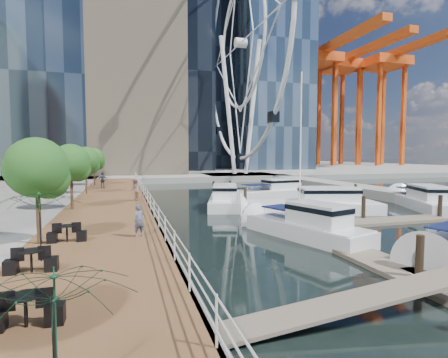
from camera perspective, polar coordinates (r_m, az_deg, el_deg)
name	(u,v)px	position (r m, az deg, el deg)	size (l,w,h in m)	color
ground	(321,272)	(15.55, 15.63, -14.35)	(520.00, 520.00, 0.00)	black
boardwalk	(109,212)	(27.90, -18.32, -5.15)	(6.00, 60.00, 1.00)	brown
seawall	(149,210)	(27.93, -12.14, -5.02)	(0.25, 60.00, 1.00)	#595954
land_far	(149,168)	(114.87, -12.11, 1.81)	(200.00, 114.00, 1.00)	gray
breakwater	(382,193)	(43.02, 24.40, -2.12)	(4.00, 60.00, 1.00)	gray
pier	(240,177)	(68.25, 2.65, 0.41)	(14.00, 12.00, 1.00)	gray
railing	(148,197)	(27.78, -12.37, -2.94)	(0.10, 60.00, 1.05)	white
floating_docks	(343,212)	(27.84, 18.86, -5.20)	(16.00, 34.00, 2.60)	#6D6051
ferris_wheel	(241,43)	(71.29, 2.73, 21.25)	(5.80, 45.60, 47.80)	white
port_cranes	(345,111)	(132.79, 19.08, 10.41)	(40.00, 52.00, 38.00)	#D84C14
street_trees	(71,163)	(26.77, -23.73, 2.48)	(2.60, 42.60, 4.60)	#3F2B1C
cafe_tables	(29,281)	(11.39, -29.22, -14.38)	(2.50, 13.70, 0.74)	black
pedestrian_near	(139,221)	(16.97, -13.68, -6.62)	(0.55, 0.36, 1.52)	#51546C
pedestrian_mid	(135,190)	(29.93, -14.36, -1.70)	(0.90, 0.70, 1.85)	gray
pedestrian_far	(103,180)	(42.19, -19.17, -0.17)	(1.07, 0.44, 1.82)	#32343E
moored_yachts	(320,213)	(30.02, 15.46, -5.41)	(23.29, 30.80, 11.50)	white
cafe_seating	(11,293)	(8.08, -31.43, -15.64)	(5.19, 16.10, 2.61)	#103D1C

